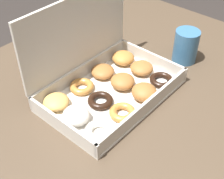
% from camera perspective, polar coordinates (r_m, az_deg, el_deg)
% --- Properties ---
extents(dining_table, '(1.28, 0.94, 0.73)m').
position_cam_1_polar(dining_table, '(0.96, -0.38, -5.31)').
color(dining_table, '#4C3D2D').
rests_on(dining_table, ground_plane).
extents(donut_box, '(0.39, 0.26, 0.27)m').
position_cam_1_polar(donut_box, '(0.90, -1.25, 2.00)').
color(donut_box, silver).
rests_on(donut_box, dining_table).
extents(coffee_mug, '(0.08, 0.08, 0.11)m').
position_cam_1_polar(coffee_mug, '(1.05, 13.36, 7.81)').
color(coffee_mug, teal).
rests_on(coffee_mug, dining_table).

